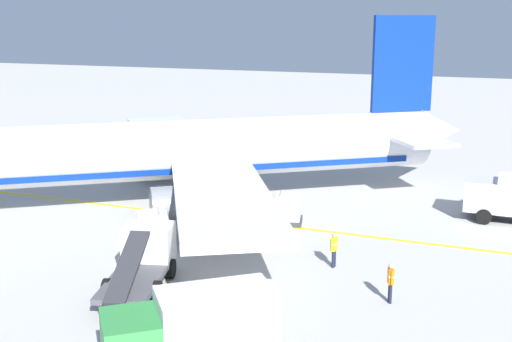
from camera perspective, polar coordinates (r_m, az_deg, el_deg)
The scene contains 8 objects.
airliner_foreground at distance 42.11m, azimuth -7.40°, elevation 1.71°, with size 30.49×35.70×11.90m.
service_truck_catering at distance 22.35m, azimuth -5.52°, elevation -13.77°, with size 5.27×5.79×2.92m.
service_truck_pushback at distance 30.09m, azimuth -9.80°, elevation -7.47°, with size 6.39×3.65×2.57m.
cargo_container_near at distance 34.65m, azimuth -9.01°, elevation -5.06°, with size 2.38×2.38×1.99m.
cargo_container_mid at distance 38.07m, azimuth 2.76°, elevation -3.34°, with size 2.01×2.01×1.85m.
crew_marshaller at distance 28.29m, azimuth 11.68°, elevation -9.27°, with size 0.60×0.37×1.74m.
crew_loader_left at distance 31.68m, azimuth 6.83°, elevation -6.61°, with size 0.63×0.29×1.72m.
apron_guide_line at distance 39.14m, azimuth -2.90°, elevation -4.20°, with size 0.30×60.00×0.01m, color yellow.
Camera 1 is at (-18.26, 4.19, 11.73)m, focal length 45.81 mm.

